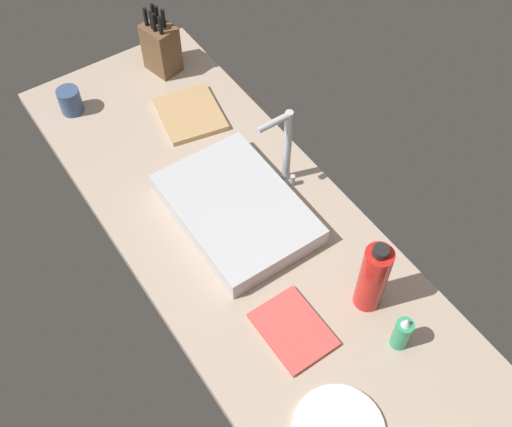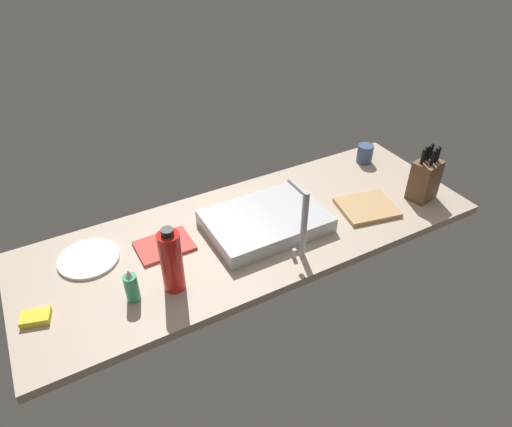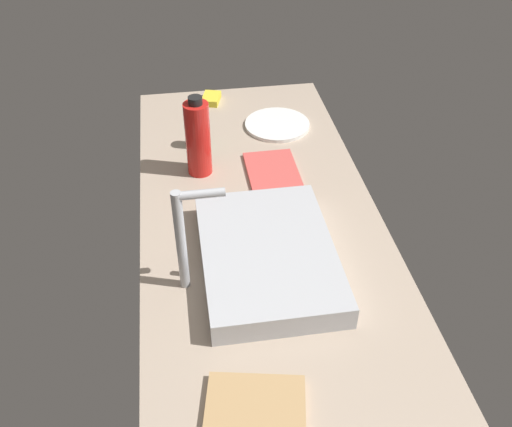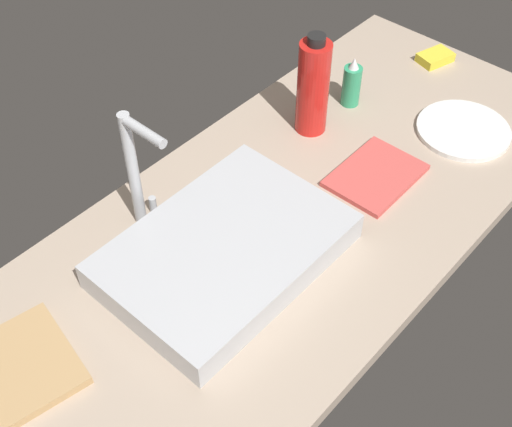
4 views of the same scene
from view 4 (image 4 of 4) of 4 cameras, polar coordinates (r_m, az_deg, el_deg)
name	(u,v)px [view 4 (image 4 of 4)]	position (r cm, az deg, el deg)	size (l,w,h in cm)	color
countertop_slab	(247,256)	(139.09, -0.75, -3.58)	(184.42, 66.49, 3.50)	tan
sink_basin	(225,251)	(133.72, -2.61, -3.13)	(46.71, 32.55, 6.29)	#B7BABF
faucet	(136,166)	(133.63, -10.02, 3.96)	(5.50, 11.80, 28.07)	#B7BABF
cutting_board	(7,375)	(127.76, -20.12, -12.56)	(22.80, 19.61, 1.80)	tan
soap_bottle	(352,84)	(171.43, 8.00, 10.66)	(4.58, 4.58, 13.17)	#2D9966
water_bottle	(313,87)	(158.87, 4.80, 10.52)	(7.48, 7.48, 25.35)	red
dinner_plate	(463,130)	(171.29, 16.95, 6.70)	(22.30, 22.30, 1.20)	white
dish_towel	(376,175)	(154.41, 9.97, 3.15)	(20.86, 15.40, 1.20)	#CC4C47
dish_sponge	(435,57)	(193.51, 14.76, 12.51)	(9.00, 6.00, 2.40)	yellow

